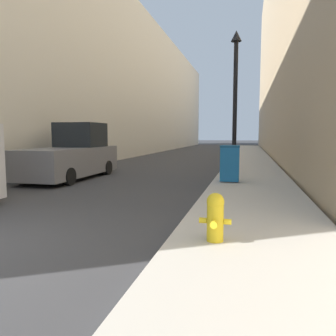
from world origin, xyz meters
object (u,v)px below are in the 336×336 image
lamppost (235,95)px  pickup_truck (73,156)px  trash_bin (230,163)px  fire_hydrant (215,216)px

lamppost → pickup_truck: (-6.50, -1.90, -2.52)m
trash_bin → pickup_truck: pickup_truck is taller
pickup_truck → fire_hydrant: bearing=-47.4°
fire_hydrant → lamppost: (-0.10, 9.07, 2.92)m
trash_bin → lamppost: size_ratio=0.22×
fire_hydrant → pickup_truck: 9.76m
trash_bin → pickup_truck: size_ratio=0.25×
fire_hydrant → pickup_truck: (-6.61, 7.17, 0.40)m
fire_hydrant → pickup_truck: size_ratio=0.15×
lamppost → pickup_truck: lamppost is taller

